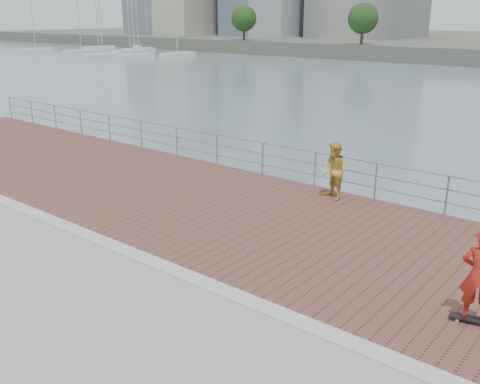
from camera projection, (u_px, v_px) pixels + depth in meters
The scene contains 8 objects.
water at pixel (183, 356), 11.79m from camera, with size 400.00×400.00×0.00m, color slate.
brick_lane at pixel (279, 224), 13.81m from camera, with size 40.00×6.80×0.02m, color brown.
curb at pixel (180, 273), 11.15m from camera, with size 40.00×0.40×0.06m, color #B7B5AD.
guardrail at pixel (344, 171), 16.10m from camera, with size 39.06×0.06×1.13m.
skateboard at pixel (473, 319), 9.35m from camera, with size 0.79×0.38×0.09m.
skateboarder at pixel (480, 275), 9.08m from camera, with size 0.61×0.40×1.68m, color #A92116.
bystander at pixel (334, 171), 15.44m from camera, with size 0.82×0.64×1.69m, color gold.
marina at pixel (116, 51), 105.11m from camera, with size 33.41×31.96×11.04m.
Camera 1 is at (7.32, -7.00, 5.15)m, focal length 40.00 mm.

